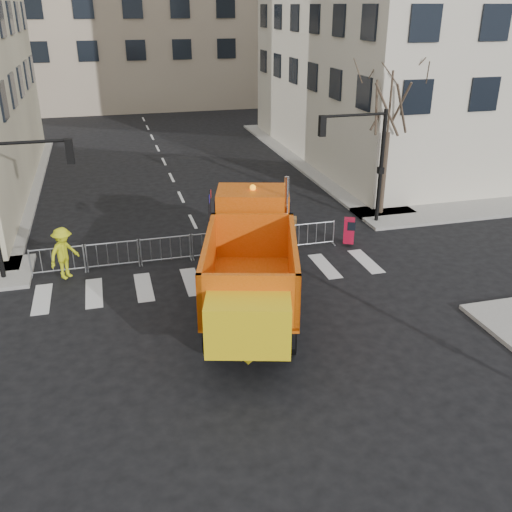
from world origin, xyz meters
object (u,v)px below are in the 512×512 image
object	(u,v)px
cop_b	(247,239)
cop_c	(282,233)
newspaper_box	(349,231)
plow_truck	(252,258)
cop_a	(273,233)
worker	(64,253)

from	to	relation	value
cop_b	cop_c	xyz separation A→B (m)	(1.51, 0.00, 0.09)
cop_b	newspaper_box	xyz separation A→B (m)	(4.62, 0.24, -0.20)
plow_truck	newspaper_box	xyz separation A→B (m)	(5.49, 4.36, -1.20)
plow_truck	cop_a	bearing A→B (deg)	-10.06
plow_truck	worker	distance (m)	7.39
plow_truck	worker	bearing A→B (deg)	73.72
cop_a	newspaper_box	bearing A→B (deg)	141.47
cop_c	newspaper_box	distance (m)	3.13
cop_c	worker	bearing A→B (deg)	-55.27
cop_b	cop_c	distance (m)	1.52
cop_b	worker	size ratio (longest dim) A/B	0.90
plow_truck	cop_b	size ratio (longest dim) A/B	6.34
worker	newspaper_box	distance (m)	11.73
plow_truck	cop_b	xyz separation A→B (m)	(0.86, 4.12, -1.00)
cop_c	newspaper_box	world-z (taller)	cop_c
cop_b	newspaper_box	distance (m)	4.63
cop_b	worker	bearing A→B (deg)	-7.33
cop_b	newspaper_box	size ratio (longest dim) A/B	1.63
cop_a	worker	size ratio (longest dim) A/B	1.03
cop_b	newspaper_box	bearing A→B (deg)	173.98
cop_c	newspaper_box	bearing A→B (deg)	127.75
cop_c	plow_truck	bearing A→B (deg)	3.41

